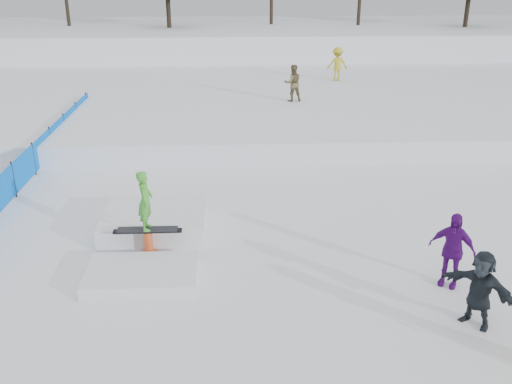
{
  "coord_description": "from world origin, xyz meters",
  "views": [
    {
      "loc": [
        -0.16,
        -11.28,
        6.47
      ],
      "look_at": [
        0.5,
        2.0,
        1.1
      ],
      "focal_mm": 40.0,
      "sensor_mm": 36.0,
      "label": 1
    }
  ],
  "objects_px": {
    "walker_olive": "(293,83)",
    "spectator_purple": "(452,250)",
    "walker_ygreen": "(337,64)",
    "safety_fence": "(34,159)",
    "spectator_dark": "(480,289)",
    "jib_rail_feature": "(152,233)"
  },
  "relations": [
    {
      "from": "walker_olive",
      "to": "jib_rail_feature",
      "type": "height_order",
      "value": "walker_olive"
    },
    {
      "from": "spectator_dark",
      "to": "jib_rail_feature",
      "type": "height_order",
      "value": "jib_rail_feature"
    },
    {
      "from": "walker_olive",
      "to": "walker_ygreen",
      "type": "xyz_separation_m",
      "value": [
        2.79,
        4.59,
        0.05
      ]
    },
    {
      "from": "jib_rail_feature",
      "to": "walker_ygreen",
      "type": "bearing_deg",
      "value": 65.41
    },
    {
      "from": "walker_olive",
      "to": "jib_rail_feature",
      "type": "bearing_deg",
      "value": 59.82
    },
    {
      "from": "walker_olive",
      "to": "spectator_purple",
      "type": "bearing_deg",
      "value": 88.95
    },
    {
      "from": "walker_ygreen",
      "to": "jib_rail_feature",
      "type": "xyz_separation_m",
      "value": [
        -7.56,
        -16.52,
        -1.33
      ]
    },
    {
      "from": "safety_fence",
      "to": "spectator_dark",
      "type": "xyz_separation_m",
      "value": [
        11.0,
        -8.87,
        0.23
      ]
    },
    {
      "from": "safety_fence",
      "to": "spectator_dark",
      "type": "bearing_deg",
      "value": -38.88
    },
    {
      "from": "spectator_purple",
      "to": "spectator_dark",
      "type": "bearing_deg",
      "value": -54.62
    },
    {
      "from": "safety_fence",
      "to": "walker_olive",
      "type": "height_order",
      "value": "walker_olive"
    },
    {
      "from": "safety_fence",
      "to": "spectator_purple",
      "type": "distance_m",
      "value": 13.27
    },
    {
      "from": "spectator_purple",
      "to": "spectator_dark",
      "type": "relative_size",
      "value": 1.08
    },
    {
      "from": "walker_olive",
      "to": "spectator_purple",
      "type": "relative_size",
      "value": 0.95
    },
    {
      "from": "spectator_dark",
      "to": "spectator_purple",
      "type": "bearing_deg",
      "value": 140.07
    },
    {
      "from": "safety_fence",
      "to": "spectator_dark",
      "type": "distance_m",
      "value": 14.13
    },
    {
      "from": "spectator_dark",
      "to": "safety_fence",
      "type": "bearing_deg",
      "value": -168.81
    },
    {
      "from": "safety_fence",
      "to": "spectator_purple",
      "type": "relative_size",
      "value": 9.53
    },
    {
      "from": "spectator_purple",
      "to": "jib_rail_feature",
      "type": "bearing_deg",
      "value": -163.39
    },
    {
      "from": "walker_olive",
      "to": "spectator_purple",
      "type": "height_order",
      "value": "walker_olive"
    },
    {
      "from": "spectator_dark",
      "to": "jib_rail_feature",
      "type": "relative_size",
      "value": 0.35
    },
    {
      "from": "spectator_purple",
      "to": "jib_rail_feature",
      "type": "height_order",
      "value": "jib_rail_feature"
    }
  ]
}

